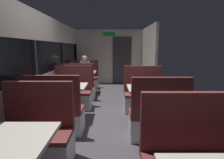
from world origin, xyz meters
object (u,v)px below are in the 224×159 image
object	(u,v)px
dining_table_far_window	(83,75)
coffee_cup_primary	(83,71)
bench_far_window_facing_entry	(86,80)
seated_passenger	(86,75)
dining_table_near_window	(4,147)
dining_table_mid_window	(66,90)
bench_mid_window_facing_end	(57,116)
bench_mid_window_facing_entry	(74,95)
bench_rear_aisle_facing_entry	(144,98)
dining_table_rear_aisle	(150,92)
bench_near_window_facing_entry	(37,140)
bench_rear_aisle_facing_end	(158,120)
bench_far_window_facing_end	(80,88)

from	to	relation	value
dining_table_far_window	coffee_cup_primary	size ratio (longest dim) A/B	10.00
bench_far_window_facing_entry	seated_passenger	bearing A→B (deg)	-90.00
dining_table_near_window	seated_passenger	bearing A→B (deg)	90.00
dining_table_near_window	dining_table_mid_window	distance (m)	2.28
bench_mid_window_facing_end	bench_mid_window_facing_entry	bearing A→B (deg)	90.00
dining_table_mid_window	seated_passenger	bearing A→B (deg)	90.00
dining_table_mid_window	bench_rear_aisle_facing_entry	distance (m)	1.88
bench_mid_window_facing_end	seated_passenger	bearing A→B (deg)	90.00
dining_table_near_window	dining_table_rear_aisle	xyz separation A→B (m)	(1.79, 2.08, 0.00)
bench_near_window_facing_entry	bench_rear_aisle_facing_entry	size ratio (longest dim) A/B	1.00
dining_table_rear_aisle	bench_rear_aisle_facing_end	xyz separation A→B (m)	(0.00, -0.70, -0.31)
bench_near_window_facing_entry	bench_rear_aisle_facing_entry	world-z (taller)	same
dining_table_far_window	seated_passenger	distance (m)	0.64
bench_mid_window_facing_entry	bench_far_window_facing_end	xyz separation A→B (m)	(0.00, 0.88, 0.00)
bench_near_window_facing_entry	dining_table_mid_window	world-z (taller)	bench_near_window_facing_entry
bench_near_window_facing_entry	bench_mid_window_facing_entry	world-z (taller)	same
dining_table_rear_aisle	bench_mid_window_facing_end	bearing A→B (deg)	-164.41
bench_far_window_facing_end	bench_near_window_facing_entry	bearing A→B (deg)	-90.00
bench_far_window_facing_entry	bench_rear_aisle_facing_entry	world-z (taller)	same
dining_table_near_window	bench_rear_aisle_facing_entry	world-z (taller)	bench_rear_aisle_facing_entry
bench_far_window_facing_entry	seated_passenger	distance (m)	0.22
bench_rear_aisle_facing_entry	bench_far_window_facing_end	bearing A→B (deg)	148.85
bench_near_window_facing_entry	dining_table_far_window	xyz separation A→B (m)	(0.00, 3.86, 0.31)
dining_table_near_window	dining_table_far_window	world-z (taller)	same
dining_table_near_window	bench_rear_aisle_facing_end	world-z (taller)	bench_rear_aisle_facing_end
bench_far_window_facing_end	seated_passenger	distance (m)	1.34
dining_table_rear_aisle	coffee_cup_primary	distance (m)	2.94
bench_far_window_facing_entry	bench_near_window_facing_entry	bearing A→B (deg)	-90.00
dining_table_far_window	coffee_cup_primary	bearing A→B (deg)	-75.69
dining_table_near_window	dining_table_far_window	bearing A→B (deg)	90.00
bench_near_window_facing_entry	bench_mid_window_facing_end	world-z (taller)	same
seated_passenger	coffee_cup_primary	world-z (taller)	seated_passenger
bench_mid_window_facing_entry	bench_rear_aisle_facing_end	distance (m)	2.40
dining_table_near_window	bench_rear_aisle_facing_entry	xyz separation A→B (m)	(1.79, 2.78, -0.31)
dining_table_near_window	bench_far_window_facing_end	size ratio (longest dim) A/B	0.82
bench_rear_aisle_facing_end	coffee_cup_primary	xyz separation A→B (m)	(-1.76, 3.05, 0.46)
dining_table_mid_window	bench_rear_aisle_facing_entry	size ratio (longest dim) A/B	0.82
dining_table_mid_window	coffee_cup_primary	size ratio (longest dim) A/B	10.00
bench_near_window_facing_entry	dining_table_rear_aisle	bearing A→B (deg)	37.65
bench_mid_window_facing_end	bench_far_window_facing_end	xyz separation A→B (m)	(0.00, 2.28, 0.00)
bench_mid_window_facing_end	bench_far_window_facing_end	distance (m)	2.28
bench_far_window_facing_end	seated_passenger	world-z (taller)	seated_passenger
bench_mid_window_facing_end	bench_mid_window_facing_entry	distance (m)	1.40
bench_near_window_facing_entry	dining_table_far_window	bearing A→B (deg)	90.00
dining_table_mid_window	dining_table_far_window	distance (m)	2.28
dining_table_mid_window	bench_near_window_facing_entry	bearing A→B (deg)	-90.00
dining_table_mid_window	bench_mid_window_facing_entry	xyz separation A→B (m)	(0.00, 0.70, -0.31)
dining_table_rear_aisle	coffee_cup_primary	bearing A→B (deg)	126.78
dining_table_near_window	bench_mid_window_facing_end	distance (m)	1.61
bench_near_window_facing_entry	dining_table_rear_aisle	distance (m)	2.28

